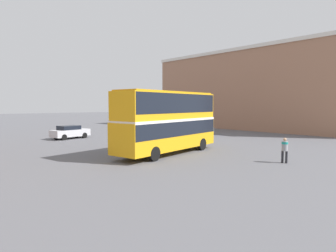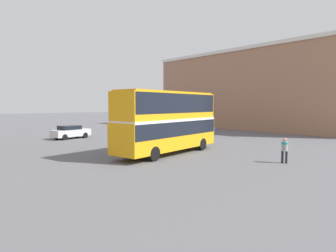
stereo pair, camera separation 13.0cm
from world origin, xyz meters
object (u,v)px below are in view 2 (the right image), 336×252
(pedestrian_foreground, at_px, (285,148))
(parked_car_kerb_far, at_px, (71,132))
(double_decker_bus, at_px, (168,118))
(parked_car_kerb_near, at_px, (199,130))

(pedestrian_foreground, height_order, parked_car_kerb_far, pedestrian_foreground)
(double_decker_bus, relative_size, pedestrian_foreground, 6.22)
(double_decker_bus, distance_m, parked_car_kerb_far, 15.50)
(double_decker_bus, bearing_deg, pedestrian_foreground, -78.31)
(pedestrian_foreground, relative_size, parked_car_kerb_near, 0.35)
(double_decker_bus, relative_size, parked_car_kerb_far, 2.32)
(pedestrian_foreground, height_order, parked_car_kerb_near, pedestrian_foreground)
(pedestrian_foreground, xyz_separation_m, parked_car_kerb_near, (8.66, 15.71, -0.27))
(pedestrian_foreground, distance_m, parked_car_kerb_far, 23.78)
(double_decker_bus, distance_m, pedestrian_foreground, 8.84)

